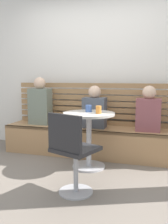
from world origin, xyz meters
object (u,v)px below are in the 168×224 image
at_px(person_child_middle, 148,111).
at_px(cup_tumbler_orange, 99,110).
at_px(booth_bench, 90,141).
at_px(cup_mug_blue, 89,108).
at_px(person_adult, 40,103).
at_px(white_chair, 72,151).
at_px(person_child_left, 95,109).
at_px(cafe_table, 89,129).

bearing_deg(person_child_middle, cup_tumbler_orange, -138.28).
distance_m(booth_bench, cup_mug_blue, 0.73).
height_order(person_adult, person_child_middle, person_adult).
height_order(booth_bench, white_chair, white_chair).
bearing_deg(cup_tumbler_orange, cup_mug_blue, 146.87).
distance_m(cup_tumbler_orange, cup_mug_blue, 0.19).
xyz_separation_m(white_chair, cup_tumbler_orange, (0.09, 0.77, 0.33)).
distance_m(person_child_left, cup_mug_blue, 0.45).
bearing_deg(white_chair, cup_tumbler_orange, 83.43).
relative_size(person_adult, person_child_left, 1.19).
xyz_separation_m(cafe_table, cup_tumbler_orange, (0.14, -0.04, 0.27)).
bearing_deg(cup_tumbler_orange, person_adult, 152.69).
bearing_deg(cafe_table, white_chair, -86.45).
relative_size(person_child_left, cup_mug_blue, 6.72).
bearing_deg(cafe_table, person_adult, 151.31).
distance_m(white_chair, cup_tumbler_orange, 0.84).
relative_size(booth_bench, cup_tumbler_orange, 27.00).
xyz_separation_m(person_child_left, cup_tumbler_orange, (0.19, -0.55, 0.07)).
relative_size(cafe_table, person_child_middle, 1.15).
bearing_deg(person_child_middle, cup_mug_blue, -150.58).
bearing_deg(cup_mug_blue, person_child_middle, 29.42).
bearing_deg(person_child_left, cafe_table, -83.80).
bearing_deg(person_child_middle, person_adult, 178.56).
height_order(booth_bench, cup_mug_blue, cup_mug_blue).
xyz_separation_m(person_adult, cup_mug_blue, (0.95, -0.47, 0.01)).
bearing_deg(person_child_middle, cafe_table, -146.29).
relative_size(white_chair, person_child_middle, 1.32).
xyz_separation_m(booth_bench, person_adult, (-0.86, 0.02, 0.56)).
distance_m(cafe_table, person_adult, 1.14).
relative_size(cup_tumbler_orange, cup_mug_blue, 1.05).
height_order(white_chair, cup_tumbler_orange, white_chair).
distance_m(cafe_table, person_child_left, 0.55).
xyz_separation_m(cafe_table, cup_mug_blue, (-0.02, 0.06, 0.27)).
xyz_separation_m(person_child_middle, cup_mug_blue, (-0.76, -0.43, 0.06)).
height_order(person_child_left, person_child_middle, person_child_middle).
xyz_separation_m(cafe_table, person_child_middle, (0.74, 0.49, 0.21)).
relative_size(cafe_table, white_chair, 0.87).
bearing_deg(person_adult, white_chair, -52.63).
distance_m(white_chair, person_child_left, 1.35).
bearing_deg(booth_bench, person_child_left, -4.88).
bearing_deg(white_chair, cup_mug_blue, 94.74).
xyz_separation_m(white_chair, person_adult, (-1.03, 1.34, 0.32)).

